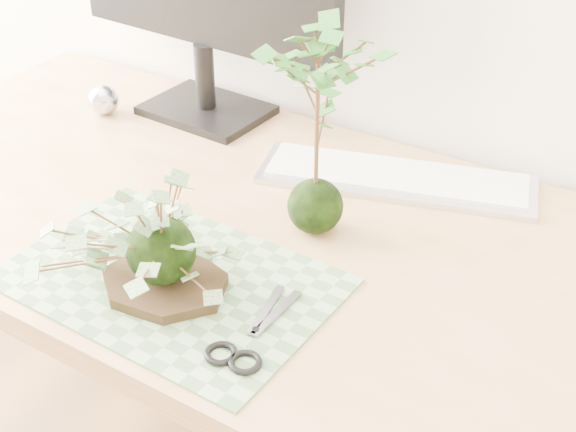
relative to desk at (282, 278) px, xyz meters
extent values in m
cube|color=tan|center=(0.00, 0.00, 0.07)|extent=(1.60, 0.70, 0.04)
cube|color=tan|center=(-0.74, 0.29, -0.30)|extent=(0.06, 0.06, 0.70)
cube|color=#4A6D44|center=(-0.06, -0.18, 0.09)|extent=(0.44, 0.30, 0.00)
cylinder|color=black|center=(-0.06, -0.20, 0.10)|extent=(0.20, 0.20, 0.01)
sphere|color=black|center=(-0.06, -0.20, 0.15)|extent=(0.09, 0.09, 0.09)
sphere|color=black|center=(0.04, 0.03, 0.13)|extent=(0.08, 0.08, 0.08)
cylinder|color=#4C2F19|center=(0.04, 0.03, 0.25)|extent=(0.01, 0.01, 0.20)
cube|color=silver|center=(0.08, 0.22, 0.09)|extent=(0.47, 0.26, 0.01)
cube|color=white|center=(0.08, 0.22, 0.10)|extent=(0.43, 0.23, 0.01)
cube|color=black|center=(-0.34, 0.26, 0.10)|extent=(0.23, 0.17, 0.02)
cylinder|color=black|center=(-0.34, 0.26, 0.16)|extent=(0.04, 0.04, 0.12)
sphere|color=silver|center=(-0.50, 0.16, 0.12)|extent=(0.06, 0.06, 0.06)
cube|color=gray|center=(0.09, -0.17, 0.09)|extent=(0.03, 0.10, 0.00)
cube|color=gray|center=(0.11, -0.17, 0.09)|extent=(0.01, 0.10, 0.00)
torus|color=black|center=(0.08, -0.27, 0.10)|extent=(0.05, 0.05, 0.01)
torus|color=black|center=(0.12, -0.27, 0.10)|extent=(0.05, 0.05, 0.01)
camera|label=1|loc=(0.54, -0.83, 0.75)|focal=50.00mm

